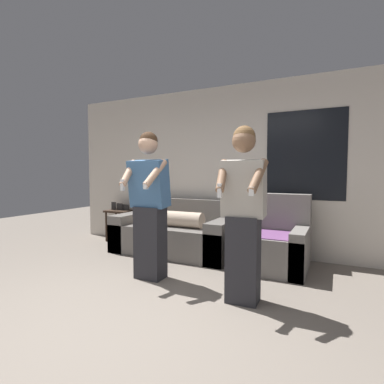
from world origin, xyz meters
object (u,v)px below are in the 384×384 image
at_px(armchair, 274,244).
at_px(side_table, 120,215).
at_px(couch, 175,233).
at_px(person_left, 149,205).
at_px(person_right, 243,213).

bearing_deg(armchair, side_table, 173.01).
xyz_separation_m(couch, side_table, (-1.36, 0.26, 0.18)).
relative_size(couch, side_table, 2.66).
bearing_deg(person_left, couch, 104.37).
distance_m(couch, person_right, 2.11).
height_order(couch, side_table, couch).
bearing_deg(armchair, couch, 176.32).
distance_m(side_table, person_right, 3.31).
distance_m(side_table, person_left, 2.23).
bearing_deg(side_table, couch, -10.80).
relative_size(couch, person_left, 1.10).
distance_m(armchair, person_left, 1.77).
relative_size(armchair, person_right, 0.57).
height_order(armchair, side_table, armchair).
xyz_separation_m(couch, armchair, (1.59, -0.10, 0.01)).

